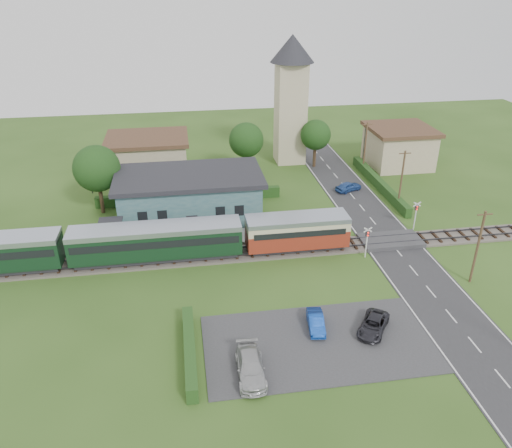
{
  "coord_description": "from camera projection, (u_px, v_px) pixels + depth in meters",
  "views": [
    {
      "loc": [
        -10.61,
        -40.19,
        24.83
      ],
      "look_at": [
        -3.68,
        4.0,
        2.21
      ],
      "focal_mm": 35.0,
      "sensor_mm": 36.0,
      "label": 1
    }
  ],
  "objects": [
    {
      "name": "car_park_silver",
      "position": [
        250.0,
        367.0,
        34.02
      ],
      "size": [
        1.99,
        4.67,
        1.34
      ],
      "primitive_type": "imported",
      "rotation": [
        0.0,
        0.0,
        -0.02
      ],
      "color": "#AEAFAF",
      "rests_on": "car_park"
    },
    {
      "name": "car_on_road",
      "position": [
        348.0,
        186.0,
        62.97
      ],
      "size": [
        3.81,
        2.73,
        1.2
      ],
      "primitive_type": "imported",
      "rotation": [
        0.0,
        0.0,
        1.99
      ],
      "color": "#2A4F98",
      "rests_on": "road"
    },
    {
      "name": "hedge_station",
      "position": [
        190.0,
        197.0,
        60.09
      ],
      "size": [
        22.0,
        0.8,
        1.3
      ],
      "primitive_type": "cube",
      "color": "#193814",
      "rests_on": "ground"
    },
    {
      "name": "church_tower",
      "position": [
        291.0,
        91.0,
        68.86
      ],
      "size": [
        6.0,
        6.0,
        17.6
      ],
      "color": "#C1B18F",
      "rests_on": "ground"
    },
    {
      "name": "pedestrian_near",
      "position": [
        257.0,
        228.0,
        51.27
      ],
      "size": [
        0.71,
        0.55,
        1.72
      ],
      "primitive_type": "imported",
      "rotation": [
        0.0,
        0.0,
        2.89
      ],
      "color": "gray",
      "rests_on": "platform"
    },
    {
      "name": "pedestrian_far",
      "position": [
        150.0,
        234.0,
        49.99
      ],
      "size": [
        0.75,
        0.93,
        1.83
      ],
      "primitive_type": "imported",
      "rotation": [
        0.0,
        0.0,
        1.63
      ],
      "color": "gray",
      "rests_on": "platform"
    },
    {
      "name": "car_park_dark",
      "position": [
        373.0,
        325.0,
        38.3
      ],
      "size": [
        3.71,
        4.24,
        1.09
      ],
      "primitive_type": "imported",
      "rotation": [
        0.0,
        0.0,
        -0.61
      ],
      "color": "#242329",
      "rests_on": "car_park"
    },
    {
      "name": "station_building",
      "position": [
        190.0,
        196.0,
        55.2
      ],
      "size": [
        16.0,
        9.0,
        5.3
      ],
      "color": "#325D67",
      "rests_on": "ground"
    },
    {
      "name": "train",
      "position": [
        122.0,
        244.0,
        46.58
      ],
      "size": [
        43.2,
        2.9,
        3.4
      ],
      "color": "#232328",
      "rests_on": "ground"
    },
    {
      "name": "hedge_roadside",
      "position": [
        379.0,
        184.0,
        63.9
      ],
      "size": [
        0.8,
        18.0,
        1.2
      ],
      "primitive_type": "cube",
      "color": "#193814",
      "rests_on": "ground"
    },
    {
      "name": "car_park",
      "position": [
        318.0,
        343.0,
        37.3
      ],
      "size": [
        17.0,
        9.0,
        0.08
      ],
      "primitive_type": "cube",
      "color": "#333335",
      "rests_on": "ground"
    },
    {
      "name": "utility_pole_b",
      "position": [
        478.0,
        246.0,
        43.14
      ],
      "size": [
        1.4,
        0.22,
        7.0
      ],
      "color": "#473321",
      "rests_on": "ground"
    },
    {
      "name": "equipment_hut",
      "position": [
        112.0,
        233.0,
        49.41
      ],
      "size": [
        2.3,
        2.3,
        2.55
      ],
      "color": "#C1B18F",
      "rests_on": "platform"
    },
    {
      "name": "hedge_carpark",
      "position": [
        190.0,
        351.0,
        35.73
      ],
      "size": [
        0.8,
        9.0,
        1.2
      ],
      "primitive_type": "cube",
      "color": "#193814",
      "rests_on": "ground"
    },
    {
      "name": "tree_a",
      "position": [
        97.0,
        169.0,
        55.25
      ],
      "size": [
        5.2,
        5.2,
        8.0
      ],
      "color": "#332316",
      "rests_on": "ground"
    },
    {
      "name": "car_park_blue",
      "position": [
        316.0,
        322.0,
        38.61
      ],
      "size": [
        1.58,
        3.45,
        1.1
      ],
      "primitive_type": "imported",
      "rotation": [
        0.0,
        0.0,
        -0.13
      ],
      "color": "#0F3A9C",
      "rests_on": "car_park"
    },
    {
      "name": "crossing_signal_near",
      "position": [
        367.0,
        238.0,
        47.66
      ],
      "size": [
        0.84,
        0.28,
        3.28
      ],
      "color": "silver",
      "rests_on": "ground"
    },
    {
      "name": "crossing_signal_far",
      "position": [
        416.0,
        212.0,
        52.89
      ],
      "size": [
        0.84,
        0.28,
        3.28
      ],
      "color": "silver",
      "rests_on": "ground"
    },
    {
      "name": "railway_track",
      "position": [
        295.0,
        249.0,
        49.82
      ],
      "size": [
        76.0,
        3.2,
        0.49
      ],
      "color": "#4C443D",
      "rests_on": "ground"
    },
    {
      "name": "tree_b",
      "position": [
        246.0,
        140.0,
        65.84
      ],
      "size": [
        4.6,
        4.6,
        7.34
      ],
      "color": "#332316",
      "rests_on": "ground"
    },
    {
      "name": "house_east",
      "position": [
        399.0,
        146.0,
        70.76
      ],
      "size": [
        8.8,
        8.8,
        5.5
      ],
      "color": "tan",
      "rests_on": "ground"
    },
    {
      "name": "tree_c",
      "position": [
        316.0,
        135.0,
        69.15
      ],
      "size": [
        4.2,
        4.2,
        6.78
      ],
      "color": "#332316",
      "rests_on": "ground"
    },
    {
      "name": "streetlamp_west",
      "position": [
        89.0,
        170.0,
        61.32
      ],
      "size": [
        0.3,
        0.3,
        5.15
      ],
      "color": "#3F3F47",
      "rests_on": "ground"
    },
    {
      "name": "utility_pole_d",
      "position": [
        365.0,
        147.0,
        67.82
      ],
      "size": [
        1.4,
        0.22,
        7.0
      ],
      "color": "#473321",
      "rests_on": "ground"
    },
    {
      "name": "house_west",
      "position": [
        148.0,
        156.0,
        66.81
      ],
      "size": [
        10.8,
        8.8,
        5.5
      ],
      "color": "tan",
      "rests_on": "ground"
    },
    {
      "name": "utility_pole_c",
      "position": [
        402.0,
        179.0,
        57.24
      ],
      "size": [
        1.4,
        0.22,
        7.0
      ],
      "color": "#473321",
      "rests_on": "ground"
    },
    {
      "name": "road",
      "position": [
        398.0,
        252.0,
        49.47
      ],
      "size": [
        6.0,
        70.0,
        0.05
      ],
      "primitive_type": "cube",
      "color": "#28282B",
      "rests_on": "ground"
    },
    {
      "name": "platform",
      "position": [
        193.0,
        240.0,
        51.2
      ],
      "size": [
        30.0,
        3.0,
        0.45
      ],
      "primitive_type": "cube",
      "color": "gray",
      "rests_on": "ground"
    },
    {
      "name": "ground",
      "position": [
        300.0,
        260.0,
        48.1
      ],
      "size": [
        120.0,
        120.0,
        0.0
      ],
      "primitive_type": "plane",
      "color": "#2D4C19"
    },
    {
      "name": "crossing_deck",
      "position": [
        391.0,
        241.0,
        51.15
      ],
      "size": [
        6.2,
        3.4,
        0.45
      ],
      "primitive_type": "cube",
      "color": "#333335",
      "rests_on": "ground"
    },
    {
      "name": "streetlamp_east",
      "position": [
        365.0,
        139.0,
        72.75
      ],
      "size": [
        0.3,
        0.3,
        5.15
      ],
      "color": "#3F3F47",
      "rests_on": "ground"
    }
  ]
}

